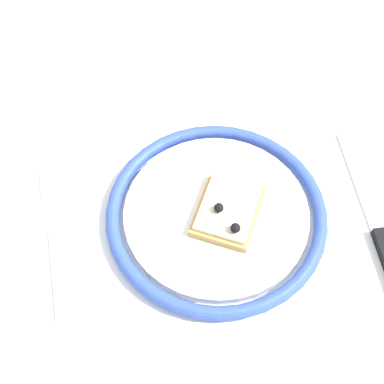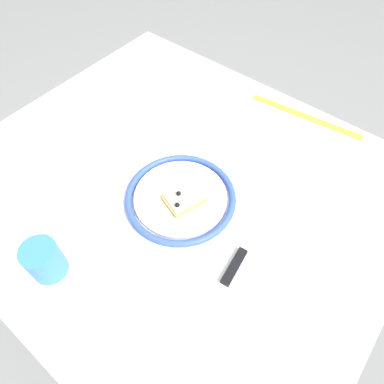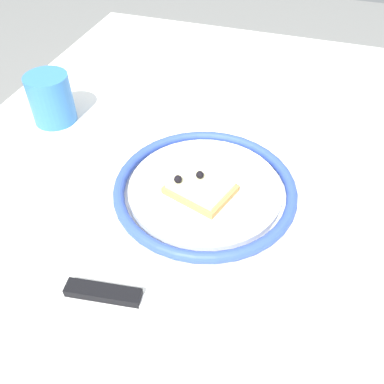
{
  "view_description": "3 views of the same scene",
  "coord_description": "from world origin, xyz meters",
  "views": [
    {
      "loc": [
        0.02,
        -0.35,
        1.27
      ],
      "look_at": [
        0.02,
        -0.01,
        0.73
      ],
      "focal_mm": 48.39,
      "sensor_mm": 36.0,
      "label": 1
    },
    {
      "loc": [
        0.36,
        -0.39,
        1.4
      ],
      "look_at": [
        0.06,
        -0.01,
        0.74
      ],
      "focal_mm": 32.19,
      "sensor_mm": 36.0,
      "label": 2
    },
    {
      "loc": [
        0.46,
        0.08,
        1.14
      ],
      "look_at": [
        0.07,
        -0.05,
        0.74
      ],
      "focal_mm": 38.6,
      "sensor_mm": 36.0,
      "label": 3
    }
  ],
  "objects": [
    {
      "name": "fork",
      "position": [
        -0.15,
        -0.07,
        0.72
      ],
      "size": [
        0.06,
        0.2,
        0.0
      ],
      "color": "silver",
      "rests_on": "dining_table"
    },
    {
      "name": "ground_plane",
      "position": [
        0.0,
        0.0,
        0.0
      ],
      "size": [
        6.0,
        6.0,
        0.0
      ],
      "primitive_type": "plane",
      "color": "slate"
    },
    {
      "name": "cup",
      "position": [
        -0.05,
        -0.34,
        0.76
      ],
      "size": [
        0.07,
        0.07,
        0.09
      ],
      "primitive_type": "cylinder",
      "color": "#3372BF",
      "rests_on": "dining_table"
    },
    {
      "name": "plate",
      "position": [
        0.04,
        -0.04,
        0.73
      ],
      "size": [
        0.27,
        0.27,
        0.02
      ],
      "color": "white",
      "rests_on": "dining_table"
    },
    {
      "name": "knife",
      "position": [
        0.24,
        -0.07,
        0.72
      ],
      "size": [
        0.05,
        0.24,
        0.01
      ],
      "color": "silver",
      "rests_on": "dining_table"
    },
    {
      "name": "dining_table",
      "position": [
        0.0,
        0.0,
        0.64
      ],
      "size": [
        1.07,
        0.94,
        0.72
      ],
      "color": "white",
      "rests_on": "ground_plane"
    },
    {
      "name": "pizza_slice_near",
      "position": [
        0.06,
        -0.04,
        0.74
      ],
      "size": [
        0.09,
        0.1,
        0.03
      ],
      "color": "tan",
      "rests_on": "plate"
    }
  ]
}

